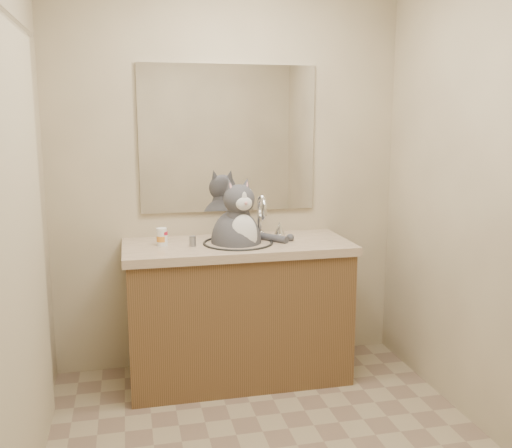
{
  "coord_description": "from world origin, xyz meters",
  "views": [
    {
      "loc": [
        -0.63,
        -2.28,
        1.58
      ],
      "look_at": [
        0.04,
        0.65,
        1.02
      ],
      "focal_mm": 40.0,
      "sensor_mm": 36.0,
      "label": 1
    }
  ],
  "objects": [
    {
      "name": "room",
      "position": [
        0.0,
        0.0,
        1.2
      ],
      "size": [
        2.22,
        2.52,
        2.42
      ],
      "color": "gray",
      "rests_on": "ground"
    },
    {
      "name": "vanity",
      "position": [
        0.0,
        0.96,
        0.44
      ],
      "size": [
        1.34,
        0.59,
        1.12
      ],
      "color": "brown",
      "rests_on": "ground"
    },
    {
      "name": "mirror",
      "position": [
        0.0,
        1.24,
        1.45
      ],
      "size": [
        1.1,
        0.02,
        0.9
      ],
      "primitive_type": "cube",
      "color": "white",
      "rests_on": "room"
    },
    {
      "name": "shower_curtain",
      "position": [
        -1.05,
        0.1,
        1.03
      ],
      "size": [
        0.02,
        1.3,
        1.93
      ],
      "color": "#BBB38D",
      "rests_on": "ground"
    },
    {
      "name": "cat",
      "position": [
        0.0,
        0.97,
        0.88
      ],
      "size": [
        0.48,
        0.39,
        0.6
      ],
      "rotation": [
        0.0,
        0.0,
        0.21
      ],
      "color": "#444449",
      "rests_on": "vanity"
    },
    {
      "name": "pill_bottle_redcap",
      "position": [
        -0.43,
        0.98,
        0.89
      ],
      "size": [
        0.05,
        0.05,
        0.08
      ],
      "rotation": [
        0.0,
        0.0,
        -0.04
      ],
      "color": "white",
      "rests_on": "vanity"
    },
    {
      "name": "pill_bottle_orange",
      "position": [
        -0.44,
        0.98,
        0.9
      ],
      "size": [
        0.07,
        0.07,
        0.1
      ],
      "rotation": [
        0.0,
        0.0,
        0.13
      ],
      "color": "white",
      "rests_on": "vanity"
    },
    {
      "name": "grey_canister",
      "position": [
        -0.27,
        0.93,
        0.88
      ],
      "size": [
        0.05,
        0.05,
        0.06
      ],
      "rotation": [
        0.0,
        0.0,
        0.39
      ],
      "color": "gray",
      "rests_on": "vanity"
    }
  ]
}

